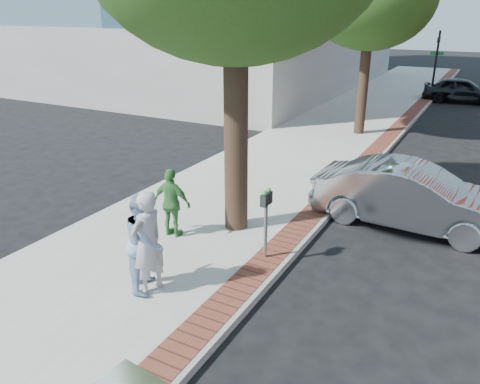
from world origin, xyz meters
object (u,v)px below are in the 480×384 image
Objects in this scene: person_gray at (147,243)px; person_green at (172,203)px; person_officer at (145,241)px; sedan_silver at (412,197)px; bg_car at (462,90)px; parking_meter at (266,209)px.

person_green is (-0.96, 1.99, -0.18)m from person_gray.
person_gray is at bearing -154.77° from person_officer.
person_officer is (-0.13, 0.10, -0.05)m from person_gray.
person_gray is 2.22m from person_green.
bg_car is (-0.40, 18.02, -0.06)m from sedan_silver.
sedan_silver is at bearing 55.87° from parking_meter.
person_gray reaches higher than person_green.
person_gray is 1.23× the size of person_green.
bg_car is at bearing -34.05° from person_officer.
person_green is (-0.83, 1.89, -0.13)m from person_officer.
sedan_silver is 1.12× the size of bg_car.
bg_car is (1.82, 21.28, -0.51)m from parking_meter.
sedan_silver is 18.02m from bg_car.
parking_meter is 0.36× the size of bg_car.
person_green is 5.55m from sedan_silver.
sedan_silver is (3.60, 5.22, -0.30)m from person_officer.
person_officer is at bearing 110.21° from person_green.
person_officer reaches higher than sedan_silver.
person_officer is 1.17× the size of person_green.
person_gray is 0.17m from person_officer.
person_gray reaches higher than parking_meter.
person_gray is (-1.26, -2.06, -0.11)m from parking_meter.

